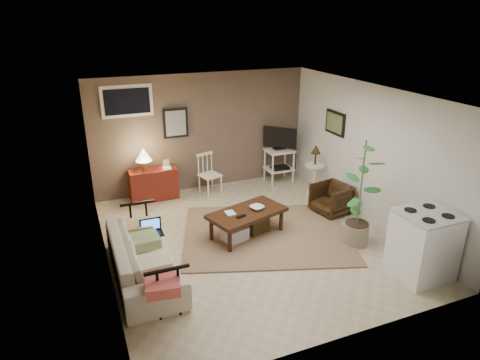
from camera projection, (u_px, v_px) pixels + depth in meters
name	position (u px, v px, depth m)	size (l,w,h in m)	color
floor	(250.00, 239.00, 7.07)	(5.00, 5.00, 0.00)	#C1B293
art_back	(176.00, 123.00, 8.47)	(0.50, 0.03, 0.60)	black
art_right	(335.00, 123.00, 8.20)	(0.03, 0.60, 0.45)	black
window	(127.00, 101.00, 7.97)	(0.96, 0.03, 0.60)	white
rug	(266.00, 234.00, 7.22)	(2.74, 2.19, 0.03)	#9A7859
coffee_table	(247.00, 222.00, 7.08)	(1.41, 1.00, 0.48)	#38190F
sofa	(143.00, 250.00, 5.96)	(2.08, 0.61, 0.81)	beige
sofa_pillows	(149.00, 252.00, 5.74)	(0.40, 1.97, 0.14)	beige
sofa_end_rails	(152.00, 252.00, 6.03)	(0.56, 2.07, 0.70)	black
laptop	(151.00, 229.00, 6.30)	(0.32, 0.23, 0.22)	black
red_console	(153.00, 181.00, 8.48)	(0.94, 0.42, 1.08)	maroon
spindle_chair	(210.00, 175.00, 8.74)	(0.47, 0.47, 0.84)	white
tv_stand	(280.00, 153.00, 9.25)	(0.58, 0.55, 1.23)	white
side_table	(315.00, 164.00, 8.62)	(0.39, 0.39, 1.04)	white
armchair	(331.00, 197.00, 7.89)	(0.60, 0.56, 0.62)	black
potted_plant	(361.00, 190.00, 6.61)	(0.44, 0.44, 1.77)	gray
stove	(423.00, 245.00, 5.95)	(0.75, 0.70, 0.98)	white
bowl	(257.00, 203.00, 7.05)	(0.22, 0.05, 0.22)	#38190F
book_table	(226.00, 209.00, 6.87)	(0.15, 0.02, 0.20)	#38190F
book_console	(163.00, 164.00, 8.37)	(0.16, 0.02, 0.22)	#38190F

